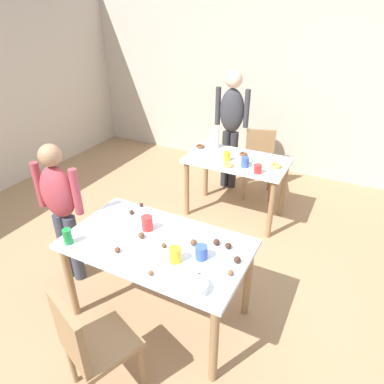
{
  "coord_description": "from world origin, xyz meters",
  "views": [
    {
      "loc": [
        1.18,
        -1.88,
        2.34
      ],
      "look_at": [
        -0.01,
        0.41,
        0.9
      ],
      "focal_mm": 32.11,
      "sensor_mm": 36.0,
      "label": 1
    }
  ],
  "objects_px": {
    "person_girl_near": "(61,205)",
    "person_adult_far": "(231,120)",
    "mixing_bowl": "(195,287)",
    "soda_can": "(68,236)",
    "chair_far_table": "(259,159)",
    "dining_table_near": "(157,252)",
    "dining_table_far": "(237,168)",
    "chair_near_table": "(90,342)",
    "pitcher_far": "(214,138)"
  },
  "relations": [
    {
      "from": "person_adult_far",
      "to": "mixing_bowl",
      "type": "distance_m",
      "value": 2.86
    },
    {
      "from": "dining_table_far",
      "to": "soda_can",
      "type": "bearing_deg",
      "value": -105.27
    },
    {
      "from": "dining_table_far",
      "to": "chair_far_table",
      "type": "xyz_separation_m",
      "value": [
        0.07,
        0.68,
        -0.14
      ]
    },
    {
      "from": "mixing_bowl",
      "to": "soda_can",
      "type": "height_order",
      "value": "soda_can"
    },
    {
      "from": "person_adult_far",
      "to": "person_girl_near",
      "type": "bearing_deg",
      "value": -104.21
    },
    {
      "from": "dining_table_near",
      "to": "chair_near_table",
      "type": "distance_m",
      "value": 0.78
    },
    {
      "from": "person_girl_near",
      "to": "person_adult_far",
      "type": "distance_m",
      "value": 2.49
    },
    {
      "from": "mixing_bowl",
      "to": "pitcher_far",
      "type": "xyz_separation_m",
      "value": [
        -0.88,
        2.26,
        0.09
      ]
    },
    {
      "from": "chair_near_table",
      "to": "pitcher_far",
      "type": "height_order",
      "value": "pitcher_far"
    },
    {
      "from": "dining_table_far",
      "to": "pitcher_far",
      "type": "distance_m",
      "value": 0.49
    },
    {
      "from": "dining_table_near",
      "to": "person_adult_far",
      "type": "distance_m",
      "value": 2.46
    },
    {
      "from": "dining_table_near",
      "to": "person_girl_near",
      "type": "xyz_separation_m",
      "value": [
        -0.98,
        0.01,
        0.14
      ]
    },
    {
      "from": "person_girl_near",
      "to": "pitcher_far",
      "type": "height_order",
      "value": "person_girl_near"
    },
    {
      "from": "mixing_bowl",
      "to": "soda_can",
      "type": "relative_size",
      "value": 1.37
    },
    {
      "from": "pitcher_far",
      "to": "dining_table_near",
      "type": "bearing_deg",
      "value": -78.34
    },
    {
      "from": "chair_far_table",
      "to": "soda_can",
      "type": "distance_m",
      "value": 2.83
    },
    {
      "from": "person_girl_near",
      "to": "soda_can",
      "type": "distance_m",
      "value": 0.51
    },
    {
      "from": "chair_far_table",
      "to": "dining_table_near",
      "type": "bearing_deg",
      "value": -91.23
    },
    {
      "from": "dining_table_far",
      "to": "chair_far_table",
      "type": "height_order",
      "value": "chair_far_table"
    },
    {
      "from": "chair_far_table",
      "to": "person_adult_far",
      "type": "relative_size",
      "value": 0.54
    },
    {
      "from": "soda_can",
      "to": "chair_near_table",
      "type": "bearing_deg",
      "value": -39.01
    },
    {
      "from": "dining_table_near",
      "to": "soda_can",
      "type": "height_order",
      "value": "soda_can"
    },
    {
      "from": "chair_near_table",
      "to": "chair_far_table",
      "type": "distance_m",
      "value": 3.2
    },
    {
      "from": "dining_table_near",
      "to": "chair_far_table",
      "type": "height_order",
      "value": "chair_far_table"
    },
    {
      "from": "dining_table_near",
      "to": "chair_far_table",
      "type": "relative_size",
      "value": 1.6
    },
    {
      "from": "person_girl_near",
      "to": "mixing_bowl",
      "type": "distance_m",
      "value": 1.49
    },
    {
      "from": "dining_table_near",
      "to": "dining_table_far",
      "type": "relative_size",
      "value": 1.21
    },
    {
      "from": "chair_far_table",
      "to": "soda_can",
      "type": "bearing_deg",
      "value": -102.99
    },
    {
      "from": "person_adult_far",
      "to": "pitcher_far",
      "type": "relative_size",
      "value": 6.67
    },
    {
      "from": "mixing_bowl",
      "to": "chair_far_table",
      "type": "bearing_deg",
      "value": 98.86
    },
    {
      "from": "dining_table_far",
      "to": "person_adult_far",
      "type": "height_order",
      "value": "person_adult_far"
    },
    {
      "from": "chair_far_table",
      "to": "dining_table_far",
      "type": "bearing_deg",
      "value": -95.86
    },
    {
      "from": "chair_near_table",
      "to": "chair_far_table",
      "type": "height_order",
      "value": "same"
    },
    {
      "from": "person_girl_near",
      "to": "pitcher_far",
      "type": "xyz_separation_m",
      "value": [
        0.57,
        1.95,
        0.07
      ]
    },
    {
      "from": "dining_table_near",
      "to": "chair_near_table",
      "type": "bearing_deg",
      "value": -91.2
    },
    {
      "from": "dining_table_near",
      "to": "soda_can",
      "type": "relative_size",
      "value": 11.43
    },
    {
      "from": "person_adult_far",
      "to": "soda_can",
      "type": "height_order",
      "value": "person_adult_far"
    },
    {
      "from": "soda_can",
      "to": "pitcher_far",
      "type": "bearing_deg",
      "value": 85.51
    },
    {
      "from": "mixing_bowl",
      "to": "person_adult_far",
      "type": "bearing_deg",
      "value": 107.25
    },
    {
      "from": "person_girl_near",
      "to": "person_adult_far",
      "type": "relative_size",
      "value": 0.85
    },
    {
      "from": "dining_table_far",
      "to": "soda_can",
      "type": "distance_m",
      "value": 2.14
    },
    {
      "from": "pitcher_far",
      "to": "person_adult_far",
      "type": "bearing_deg",
      "value": 85.55
    },
    {
      "from": "dining_table_near",
      "to": "chair_far_table",
      "type": "distance_m",
      "value": 2.44
    },
    {
      "from": "dining_table_far",
      "to": "chair_near_table",
      "type": "xyz_separation_m",
      "value": [
        0.0,
        -2.52,
        -0.14
      ]
    },
    {
      "from": "dining_table_far",
      "to": "person_adult_far",
      "type": "relative_size",
      "value": 0.72
    },
    {
      "from": "dining_table_far",
      "to": "person_girl_near",
      "type": "height_order",
      "value": "person_girl_near"
    },
    {
      "from": "chair_far_table",
      "to": "pitcher_far",
      "type": "distance_m",
      "value": 0.76
    },
    {
      "from": "chair_far_table",
      "to": "soda_can",
      "type": "height_order",
      "value": "soda_can"
    },
    {
      "from": "person_adult_far",
      "to": "soda_can",
      "type": "bearing_deg",
      "value": -94.48
    },
    {
      "from": "chair_near_table",
      "to": "person_girl_near",
      "type": "distance_m",
      "value": 1.27
    }
  ]
}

